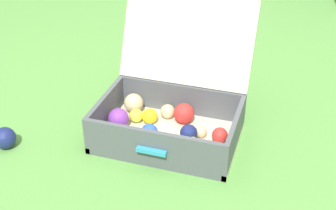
{
  "coord_description": "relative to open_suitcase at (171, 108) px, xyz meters",
  "views": [
    {
      "loc": [
        0.49,
        -1.41,
        1.08
      ],
      "look_at": [
        0.05,
        -0.0,
        0.16
      ],
      "focal_mm": 49.55,
      "sensor_mm": 36.0,
      "label": 1
    }
  ],
  "objects": [
    {
      "name": "ground_plane",
      "position": [
        -0.04,
        -0.06,
        -0.11
      ],
      "size": [
        16.0,
        16.0,
        0.0
      ],
      "primitive_type": "plane",
      "color": "#569342"
    },
    {
      "name": "open_suitcase",
      "position": [
        0.0,
        0.0,
        0.0
      ],
      "size": [
        0.54,
        0.54,
        0.49
      ],
      "color": "beige",
      "rests_on": "ground"
    },
    {
      "name": "stray_ball_on_grass",
      "position": [
        -0.57,
        -0.29,
        -0.07
      ],
      "size": [
        0.08,
        0.08,
        0.08
      ],
      "primitive_type": "sphere",
      "color": "navy",
      "rests_on": "ground"
    }
  ]
}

